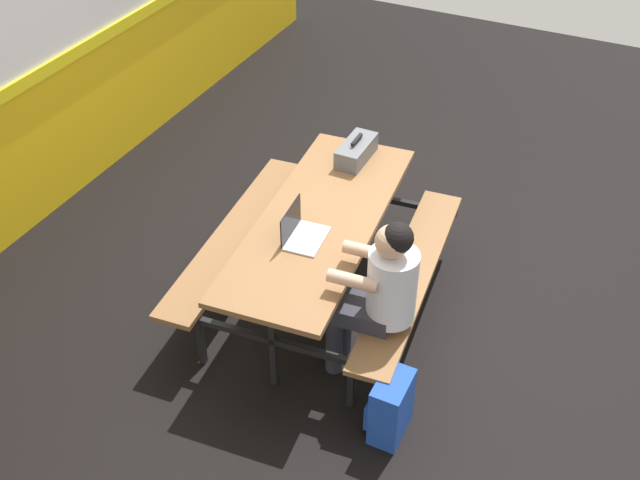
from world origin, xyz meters
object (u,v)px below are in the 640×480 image
picnic_table_main (320,237)px  toolbox_grey (356,151)px  laptop_silver (301,232)px  backpack_dark (390,407)px  student_nearer (379,288)px

picnic_table_main → toolbox_grey: (0.75, 0.07, 0.23)m
laptop_silver → picnic_table_main: bearing=-3.3°
laptop_silver → toolbox_grey: size_ratio=0.85×
backpack_dark → laptop_silver: bearing=55.6°
laptop_silver → backpack_dark: laptop_silver is taller
laptop_silver → toolbox_grey: laptop_silver is taller
student_nearer → toolbox_grey: student_nearer is taller
laptop_silver → backpack_dark: (-0.60, -0.88, -0.57)m
picnic_table_main → backpack_dark: 1.27m
picnic_table_main → student_nearer: size_ratio=1.72×
laptop_silver → toolbox_grey: bearing=3.2°
picnic_table_main → student_nearer: (-0.43, -0.60, 0.13)m
student_nearer → toolbox_grey: bearing=29.5°
toolbox_grey → picnic_table_main: bearing=-174.6°
picnic_table_main → toolbox_grey: size_ratio=5.19×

